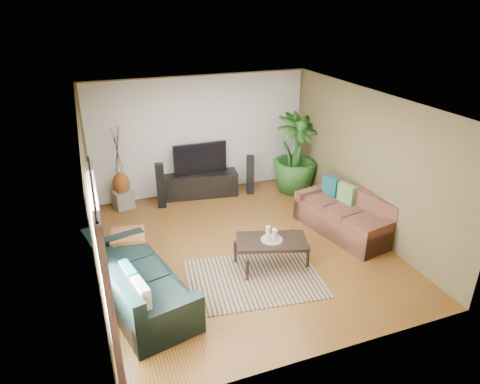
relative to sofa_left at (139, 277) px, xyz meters
name	(u,v)px	position (x,y,z in m)	size (l,w,h in m)	color
floor	(244,248)	(1.98, 0.84, -0.42)	(5.50, 5.50, 0.00)	brown
ceiling	(244,102)	(1.98, 0.84, 2.28)	(5.50, 5.50, 0.00)	white
wall_back	(201,136)	(1.98, 3.59, 0.93)	(5.00, 5.00, 0.00)	brown
wall_front	(329,268)	(1.98, -1.91, 0.93)	(5.00, 5.00, 0.00)	brown
wall_left	(91,203)	(-0.52, 0.84, 0.92)	(5.50, 5.50, 0.00)	brown
wall_right	(367,163)	(4.48, 0.84, 0.92)	(5.50, 5.50, 0.00)	brown
backwall_panel	(201,136)	(1.98, 3.58, 0.93)	(4.90, 4.90, 0.00)	white
window_pane	(98,254)	(-0.50, -0.76, 0.97)	(1.80, 1.80, 0.00)	white
curtain_near	(111,308)	(-0.45, -1.51, 0.72)	(0.08, 0.35, 2.20)	gray
curtain_far	(101,241)	(-0.45, -0.01, 0.72)	(0.08, 0.35, 2.20)	gray
curtain_rod	(92,184)	(-0.45, -0.76, 1.87)	(0.03, 0.03, 1.90)	black
sofa_left	(139,277)	(0.00, 0.00, 0.00)	(2.26, 0.97, 0.85)	black
sofa_right	(344,212)	(4.01, 0.74, 0.00)	(1.96, 0.88, 0.85)	brown
area_rug	(254,278)	(1.81, -0.09, -0.42)	(2.15, 1.52, 0.01)	tan
coffee_table	(271,252)	(2.24, 0.20, -0.18)	(1.18, 0.65, 0.48)	black
candle_tray	(272,240)	(2.24, 0.20, 0.07)	(0.37, 0.37, 0.02)	gray
candle_tall	(268,233)	(2.18, 0.23, 0.19)	(0.08, 0.08, 0.24)	#F5E5CF
candle_mid	(275,235)	(2.28, 0.16, 0.17)	(0.08, 0.08, 0.18)	beige
candle_short	(274,233)	(2.31, 0.26, 0.15)	(0.08, 0.08, 0.15)	white
tv_stand	(201,184)	(1.88, 3.34, -0.15)	(1.65, 0.50, 0.55)	black
television	(200,158)	(1.88, 3.34, 0.48)	(1.21, 0.07, 0.72)	black
speaker_left	(161,186)	(0.91, 3.09, 0.07)	(0.18, 0.20, 0.99)	black
speaker_right	(250,175)	(2.99, 3.07, 0.03)	(0.17, 0.18, 0.92)	black
potted_plant	(295,154)	(4.02, 2.86, 0.49)	(1.02, 1.02, 1.83)	#214F1A
plant_pot	(294,185)	(4.02, 2.86, -0.29)	(0.34, 0.34, 0.26)	black
pedestal	(123,199)	(0.12, 3.34, -0.23)	(0.38, 0.38, 0.38)	gray
vase	(121,184)	(0.12, 3.34, 0.13)	(0.35, 0.35, 0.49)	brown
side_table	(129,248)	(-0.02, 1.08, -0.13)	(0.55, 0.55, 0.58)	#966131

